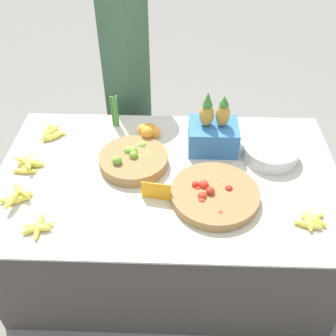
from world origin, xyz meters
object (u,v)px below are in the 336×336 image
object	(u,v)px
produce_crate	(213,132)
vendor_person	(127,86)
lime_bowl	(134,160)
metal_bowl	(271,152)
tomato_basket	(214,195)
price_sign	(156,191)

from	to	relation	value
produce_crate	vendor_person	xyz separation A→B (m)	(-0.57, 0.63, -0.06)
vendor_person	lime_bowl	bearing A→B (deg)	-81.25
lime_bowl	metal_bowl	size ratio (longest dim) A/B	1.23
tomato_basket	produce_crate	world-z (taller)	produce_crate
lime_bowl	vendor_person	world-z (taller)	vendor_person
metal_bowl	vendor_person	bearing A→B (deg)	141.57
metal_bowl	vendor_person	distance (m)	1.15
tomato_basket	price_sign	bearing A→B (deg)	-178.16
lime_bowl	price_sign	xyz separation A→B (m)	(0.14, -0.26, 0.02)
produce_crate	vendor_person	size ratio (longest dim) A/B	0.23
lime_bowl	tomato_basket	distance (m)	0.51
tomato_basket	produce_crate	xyz separation A→B (m)	(0.01, 0.43, 0.08)
metal_bowl	price_sign	world-z (taller)	price_sign
price_sign	produce_crate	size ratio (longest dim) A/B	0.41
metal_bowl	produce_crate	distance (m)	0.35
price_sign	vendor_person	distance (m)	1.10
lime_bowl	tomato_basket	bearing A→B (deg)	-30.22
lime_bowl	tomato_basket	world-z (taller)	lime_bowl
price_sign	produce_crate	xyz separation A→B (m)	(0.31, 0.44, 0.06)
tomato_basket	metal_bowl	distance (m)	0.48
price_sign	lime_bowl	bearing A→B (deg)	126.79
produce_crate	lime_bowl	bearing A→B (deg)	-158.94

